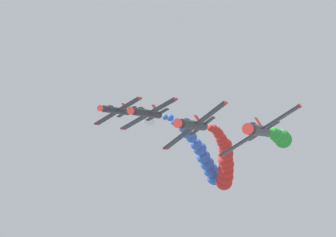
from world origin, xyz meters
TOP-DOWN VIEW (x-y plane):
  - airplane_lead at (-13.70, 11.08)m, footprint 8.30×10.35m
  - smoke_trail_lead at (-14.02, -4.59)m, footprint 2.45×13.61m
  - airplane_left_inner at (-5.03, 4.99)m, footprint 7.96×10.35m
  - smoke_trail_left_inner at (-1.80, -25.03)m, footprint 7.52×32.29m
  - airplane_right_inner at (4.47, -3.19)m, footprint 8.69×10.35m
  - smoke_trail_right_inner at (3.63, -30.16)m, footprint 3.74×28.11m
  - airplane_left_outer at (13.85, -11.72)m, footprint 8.63×10.35m
  - smoke_trail_left_outer at (14.36, -25.90)m, footprint 2.37×11.54m

SIDE VIEW (x-z plane):
  - smoke_trail_left_inner at x=-1.80m, z-range 93.71..105.90m
  - smoke_trail_right_inner at x=3.63m, z-range 93.87..107.59m
  - smoke_trail_lead at x=-14.02m, z-range 103.47..106.15m
  - airplane_lead at x=-13.70m, z-range 102.62..108.00m
  - airplane_left_inner at x=-5.03m, z-range 103.22..109.11m
  - airplane_right_inner at x=4.47m, z-range 105.99..110.62m
  - smoke_trail_left_outer at x=14.36m, z-range 107.56..110.17m
  - airplane_left_outer at x=13.85m, z-range 107.12..111.88m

